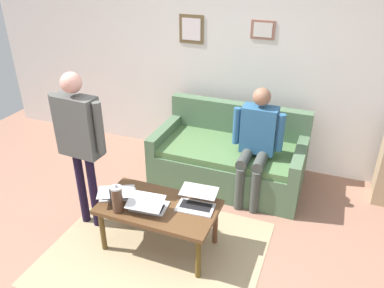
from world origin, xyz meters
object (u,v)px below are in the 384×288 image
Objects in this scene: laptop_left at (197,202)px; french_press at (117,199)px; coffee_table at (159,210)px; laptop_center at (148,205)px; couch at (229,158)px; person_standing at (79,133)px; person_seated at (257,140)px; laptop_right at (117,194)px.

french_press is (0.62, 0.33, 0.09)m from laptop_left.
french_press reaches higher than coffee_table.
coffee_table is at bearing -129.79° from laptop_center.
french_press reaches higher than laptop_left.
couch is 4.97× the size of laptop_center.
person_standing reaches higher than laptop_center.
couch is 1.25m from laptop_left.
laptop_center is 0.27× the size of person_seated.
coffee_table is 0.14m from laptop_center.
couch is 1.61× the size of coffee_table.
french_press is (0.23, 0.13, 0.09)m from laptop_center.
laptop_center is 0.92m from person_standing.
coffee_table is 3.08× the size of laptop_center.
laptop_right is 1.50× the size of french_press.
coffee_table is 2.52× the size of laptop_right.
couch reaches higher than french_press.
person_seated is (-0.63, -1.12, 0.31)m from coffee_table.
couch is at bearing -88.03° from laptop_left.
laptop_right reaches higher than coffee_table.
person_seated is (-1.04, -1.16, 0.21)m from laptop_right.
coffee_table is (0.28, 1.35, 0.12)m from couch.
coffee_table is 3.00× the size of laptop_left.
french_press is (-0.11, 0.17, 0.09)m from laptop_right.
person_standing reaches higher than laptop_right.
couch is at bearing -33.17° from person_seated.
laptop_center is 1.40m from person_seated.
couch reaches higher than laptop_center.
laptop_center reaches higher than coffee_table.
laptop_left is 0.84× the size of laptop_right.
couch is 1.07× the size of person_standing.
couch is at bearing -130.16° from person_standing.
laptop_left is 1.07m from person_seated.
laptop_left is at bearing 91.97° from couch.
laptop_left is (-0.32, -0.13, 0.10)m from coffee_table.
laptop_right is at bearing 63.53° from couch.
laptop_right is at bearing 167.87° from person_standing.
coffee_table is 0.66× the size of person_standing.
person_seated is at bearing -124.91° from french_press.
laptop_right is (0.41, 0.03, 0.10)m from coffee_table.
laptop_center is at bearing 27.49° from laptop_left.
person_seated reaches higher than laptop_center.
laptop_left is at bearing -152.51° from laptop_center.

